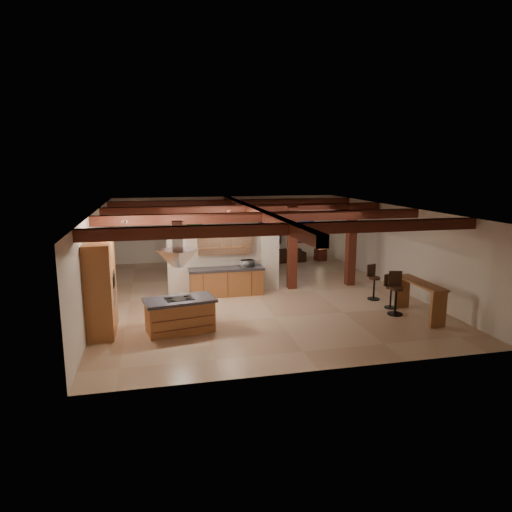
{
  "coord_description": "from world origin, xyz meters",
  "views": [
    {
      "loc": [
        -3.28,
        -14.47,
        4.25
      ],
      "look_at": [
        0.1,
        0.5,
        1.22
      ],
      "focal_mm": 32.0,
      "sensor_mm": 36.0,
      "label": 1
    }
  ],
  "objects_px": {
    "dining_table": "(249,269)",
    "bar_counter": "(420,293)",
    "sofa": "(281,255)",
    "kitchen_island": "(180,315)"
  },
  "relations": [
    {
      "from": "dining_table",
      "to": "bar_counter",
      "type": "relative_size",
      "value": 1.02
    },
    {
      "from": "sofa",
      "to": "dining_table",
      "type": "bearing_deg",
      "value": 49.09
    },
    {
      "from": "dining_table",
      "to": "sofa",
      "type": "height_order",
      "value": "dining_table"
    },
    {
      "from": "kitchen_island",
      "to": "bar_counter",
      "type": "distance_m",
      "value": 6.74
    },
    {
      "from": "sofa",
      "to": "bar_counter",
      "type": "xyz_separation_m",
      "value": [
        1.76,
        -8.27,
        0.38
      ]
    },
    {
      "from": "kitchen_island",
      "to": "dining_table",
      "type": "height_order",
      "value": "kitchen_island"
    },
    {
      "from": "bar_counter",
      "to": "dining_table",
      "type": "bearing_deg",
      "value": 124.09
    },
    {
      "from": "kitchen_island",
      "to": "bar_counter",
      "type": "bearing_deg",
      "value": -2.92
    },
    {
      "from": "kitchen_island",
      "to": "sofa",
      "type": "relative_size",
      "value": 0.9
    },
    {
      "from": "dining_table",
      "to": "sofa",
      "type": "relative_size",
      "value": 0.93
    }
  ]
}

